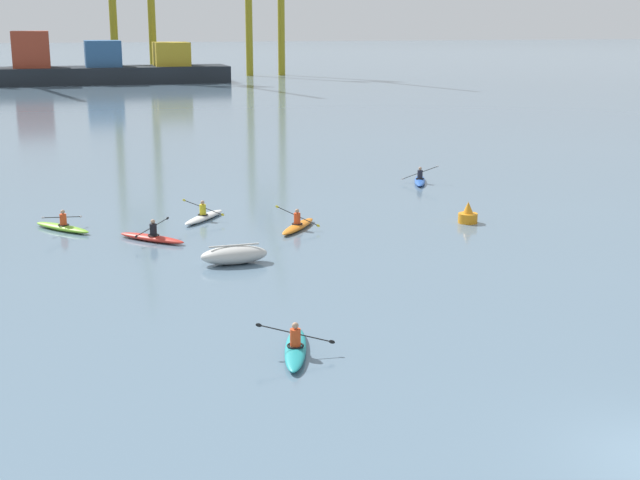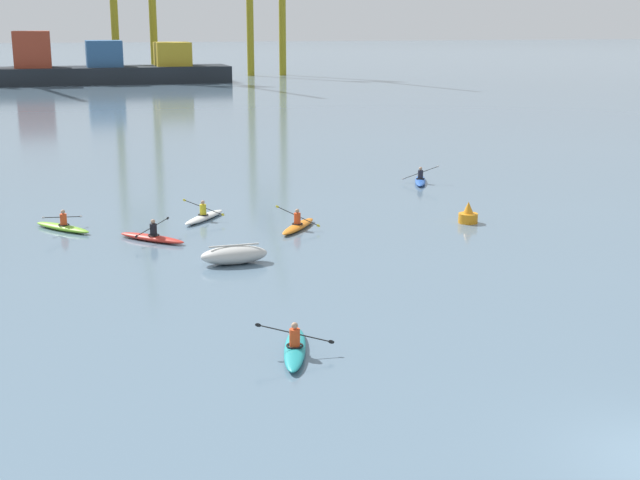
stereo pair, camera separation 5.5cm
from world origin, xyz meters
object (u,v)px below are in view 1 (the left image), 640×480
(container_barge, at_px, (100,67))
(kayak_orange, at_px, (298,225))
(kayak_white, at_px, (204,216))
(capsized_dinghy, at_px, (234,255))
(kayak_blue, at_px, (420,180))
(kayak_teal, at_px, (296,348))
(channel_buoy, at_px, (468,215))
(kayak_red, at_px, (152,237))
(kayak_lime, at_px, (62,227))

(container_barge, xyz_separation_m, kayak_orange, (3.73, -101.07, -2.21))
(kayak_orange, xyz_separation_m, kayak_white, (-3.76, 3.08, 0.00))
(capsized_dinghy, bearing_deg, kayak_blue, 46.23)
(kayak_teal, xyz_separation_m, kayak_orange, (4.00, 14.74, -0.00))
(container_barge, bearing_deg, channel_buoy, -83.50)
(capsized_dinghy, bearing_deg, kayak_orange, 52.02)
(kayak_red, xyz_separation_m, kayak_orange, (6.53, 0.38, 0.00))
(channel_buoy, bearing_deg, kayak_lime, 168.42)
(capsized_dinghy, height_order, kayak_red, kayak_red)
(container_barge, height_order, capsized_dinghy, container_barge)
(channel_buoy, height_order, kayak_orange, kayak_orange)
(capsized_dinghy, height_order, kayak_orange, kayak_orange)
(channel_buoy, bearing_deg, kayak_white, 160.85)
(capsized_dinghy, xyz_separation_m, kayak_orange, (3.86, 4.94, -0.18))
(channel_buoy, relative_size, kayak_blue, 0.30)
(kayak_teal, distance_m, kayak_orange, 15.27)
(container_barge, bearing_deg, kayak_lime, -93.75)
(kayak_teal, bearing_deg, container_barge, 89.86)
(kayak_blue, xyz_separation_m, kayak_white, (-13.54, -6.21, -0.00))
(kayak_blue, distance_m, kayak_red, 18.96)
(kayak_red, distance_m, kayak_lime, 4.79)
(channel_buoy, relative_size, kayak_white, 0.33)
(capsized_dinghy, height_order, kayak_teal, kayak_teal)
(kayak_orange, bearing_deg, kayak_lime, 164.95)
(container_barge, relative_size, channel_buoy, 37.11)
(capsized_dinghy, height_order, kayak_white, kayak_white)
(kayak_teal, height_order, kayak_lime, same)
(container_barge, bearing_deg, kayak_red, -91.58)
(channel_buoy, height_order, kayak_white, channel_buoy)
(kayak_orange, bearing_deg, container_barge, 92.11)
(channel_buoy, bearing_deg, kayak_orange, 173.02)
(channel_buoy, height_order, kayak_teal, channel_buoy)
(container_barge, relative_size, kayak_orange, 12.03)
(capsized_dinghy, distance_m, kayak_red, 5.29)
(kayak_teal, height_order, kayak_white, same)
(kayak_white, distance_m, kayak_lime, 6.42)
(kayak_blue, relative_size, kayak_white, 1.11)
(capsized_dinghy, distance_m, kayak_lime, 9.94)
(channel_buoy, distance_m, kayak_white, 12.34)
(kayak_red, xyz_separation_m, kayak_lime, (-3.64, 3.11, 0.00))
(capsized_dinghy, relative_size, kayak_orange, 0.85)
(container_barge, xyz_separation_m, capsized_dinghy, (-0.13, -106.01, -2.03))
(kayak_blue, bearing_deg, capsized_dinghy, -133.77)
(capsized_dinghy, relative_size, channel_buoy, 2.62)
(kayak_blue, relative_size, kayak_lime, 1.12)
(kayak_teal, height_order, kayak_orange, kayak_orange)
(capsized_dinghy, relative_size, kayak_teal, 0.76)
(container_barge, height_order, kayak_lime, container_barge)
(kayak_white, bearing_deg, container_barge, 89.98)
(kayak_teal, xyz_separation_m, kayak_blue, (13.78, 24.03, 0.00))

